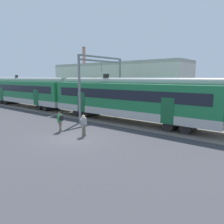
{
  "coord_description": "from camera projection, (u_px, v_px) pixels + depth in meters",
  "views": [
    {
      "loc": [
        11.9,
        -10.31,
        4.37
      ],
      "look_at": [
        0.88,
        3.21,
        1.6
      ],
      "focal_mm": 35.0,
      "sensor_mm": 36.0,
      "label": 1
    }
  ],
  "objects": [
    {
      "name": "pedestrian_green",
      "position": [
        60.0,
        120.0,
        17.58
      ],
      "size": [
        0.65,
        0.53,
        1.67
      ],
      "color": "#6B6051",
      "rests_on": "ground"
    },
    {
      "name": "catenary_gantry",
      "position": [
        102.0,
        78.0,
        23.1
      ],
      "size": [
        0.24,
        6.64,
        6.53
      ],
      "color": "gray",
      "rests_on": "ground"
    },
    {
      "name": "commuter_train",
      "position": [
        70.0,
        95.0,
        26.67
      ],
      "size": [
        38.05,
        3.07,
        4.73
      ],
      "color": "#B7B7B2",
      "rests_on": "ground"
    },
    {
      "name": "pedestrian_grey",
      "position": [
        84.0,
        123.0,
        16.22
      ],
      "size": [
        0.56,
        0.66,
        1.67
      ],
      "color": "#6B6051",
      "rests_on": "ground"
    },
    {
      "name": "ground_plane",
      "position": [
        75.0,
        138.0,
        16.0
      ],
      "size": [
        160.0,
        160.0,
        0.0
      ],
      "primitive_type": "plane",
      "color": "#38383D"
    },
    {
      "name": "background_building",
      "position": [
        115.0,
        85.0,
        31.75
      ],
      "size": [
        21.23,
        5.0,
        9.2
      ],
      "color": "beige",
      "rests_on": "ground"
    },
    {
      "name": "track_bed",
      "position": [
        58.0,
        111.0,
        28.57
      ],
      "size": [
        80.0,
        4.4,
        0.01
      ],
      "primitive_type": "cube",
      "color": "slate",
      "rests_on": "ground"
    }
  ]
}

